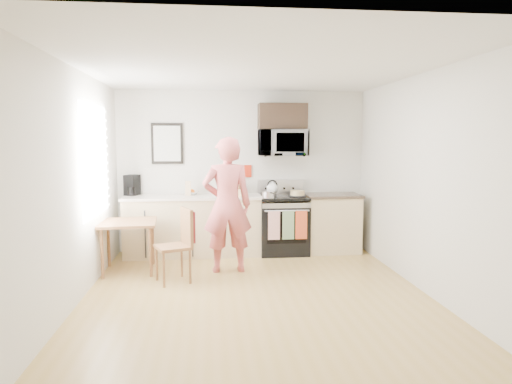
{
  "coord_description": "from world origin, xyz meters",
  "views": [
    {
      "loc": [
        -0.53,
        -5.13,
        1.81
      ],
      "look_at": [
        0.09,
        1.0,
        1.1
      ],
      "focal_mm": 32.0,
      "sensor_mm": 36.0,
      "label": 1
    }
  ],
  "objects": [
    {
      "name": "upper_cabinet",
      "position": [
        0.63,
        2.12,
        2.18
      ],
      "size": [
        0.76,
        0.35,
        0.4
      ],
      "primitive_type": "cube",
      "color": "black",
      "rests_on": "back_wall"
    },
    {
      "name": "cabinet_right",
      "position": [
        1.43,
        2.0,
        0.45
      ],
      "size": [
        0.84,
        0.6,
        0.9
      ],
      "primitive_type": "cube",
      "color": "#D2BA86",
      "rests_on": "floor"
    },
    {
      "name": "wall_trivet",
      "position": [
        0.05,
        2.28,
        1.3
      ],
      "size": [
        0.2,
        0.02,
        0.2
      ],
      "primitive_type": "cube",
      "color": "#B0220F",
      "rests_on": "back_wall"
    },
    {
      "name": "range",
      "position": [
        0.63,
        1.98,
        0.44
      ],
      "size": [
        0.76,
        0.7,
        1.16
      ],
      "color": "black",
      "rests_on": "floor"
    },
    {
      "name": "chair",
      "position": [
        -0.88,
        0.66,
        0.61
      ],
      "size": [
        0.55,
        0.52,
        0.94
      ],
      "rotation": [
        0.0,
        0.0,
        0.37
      ],
      "color": "brown",
      "rests_on": "floor"
    },
    {
      "name": "person",
      "position": [
        -0.3,
        1.04,
        0.93
      ],
      "size": [
        0.7,
        0.49,
        1.85
      ],
      "primitive_type": "imported",
      "rotation": [
        0.0,
        0.0,
        3.21
      ],
      "color": "#B83233",
      "rests_on": "floor"
    },
    {
      "name": "utensil_crock",
      "position": [
        -0.2,
        2.19,
        1.07
      ],
      "size": [
        0.11,
        0.11,
        0.33
      ],
      "color": "#B0220F",
      "rests_on": "countertop_left"
    },
    {
      "name": "cake",
      "position": [
        0.84,
        1.9,
        0.97
      ],
      "size": [
        0.27,
        0.27,
        0.09
      ],
      "color": "black",
      "rests_on": "range"
    },
    {
      "name": "bread_bag",
      "position": [
        -0.17,
        1.87,
        0.99
      ],
      "size": [
        0.31,
        0.21,
        0.1
      ],
      "primitive_type": "cube",
      "rotation": [
        0.0,
        0.0,
        -0.3
      ],
      "color": "tan",
      "rests_on": "countertop_left"
    },
    {
      "name": "coffee_maker",
      "position": [
        -1.75,
        2.16,
        1.09
      ],
      "size": [
        0.25,
        0.3,
        0.32
      ],
      "rotation": [
        0.0,
        0.0,
        -0.41
      ],
      "color": "black",
      "rests_on": "countertop_left"
    },
    {
      "name": "left_wall",
      "position": [
        -2.0,
        0.0,
        1.3
      ],
      "size": [
        0.04,
        4.6,
        2.6
      ],
      "primitive_type": "cube",
      "color": "beige",
      "rests_on": "floor"
    },
    {
      "name": "kettle",
      "position": [
        0.48,
        2.18,
        1.03
      ],
      "size": [
        0.19,
        0.19,
        0.24
      ],
      "color": "white",
      "rests_on": "range"
    },
    {
      "name": "fruit_bowl",
      "position": [
        -0.81,
        2.11,
        0.98
      ],
      "size": [
        0.26,
        0.26,
        0.1
      ],
      "color": "white",
      "rests_on": "countertop_left"
    },
    {
      "name": "knife_block",
      "position": [
        -0.06,
        2.12,
        1.04
      ],
      "size": [
        0.14,
        0.15,
        0.2
      ],
      "primitive_type": "cube",
      "rotation": [
        0.0,
        0.0,
        0.43
      ],
      "color": "brown",
      "rests_on": "countertop_left"
    },
    {
      "name": "countertop_left",
      "position": [
        -0.8,
        2.0,
        0.92
      ],
      "size": [
        2.14,
        0.64,
        0.04
      ],
      "primitive_type": "cube",
      "color": "silver",
      "rests_on": "cabinet_left"
    },
    {
      "name": "dining_table",
      "position": [
        -1.65,
        1.16,
        0.62
      ],
      "size": [
        0.75,
        0.75,
        0.7
      ],
      "rotation": [
        0.0,
        0.0,
        0.08
      ],
      "color": "brown",
      "rests_on": "floor"
    },
    {
      "name": "pot",
      "position": [
        0.37,
        1.75,
        0.98
      ],
      "size": [
        0.2,
        0.34,
        0.1
      ],
      "rotation": [
        0.0,
        0.0,
        0.19
      ],
      "color": "#B0B0B5",
      "rests_on": "range"
    },
    {
      "name": "back_wall",
      "position": [
        0.0,
        2.3,
        1.3
      ],
      "size": [
        4.0,
        0.04,
        2.6
      ],
      "primitive_type": "cube",
      "color": "beige",
      "rests_on": "floor"
    },
    {
      "name": "milk_carton",
      "position": [
        -0.87,
        2.04,
        1.05
      ],
      "size": [
        0.09,
        0.09,
        0.23
      ],
      "primitive_type": "cube",
      "rotation": [
        0.0,
        0.0,
        0.01
      ],
      "color": "tan",
      "rests_on": "countertop_left"
    },
    {
      "name": "countertop_right",
      "position": [
        1.43,
        2.0,
        0.92
      ],
      "size": [
        0.88,
        0.64,
        0.04
      ],
      "primitive_type": "cube",
      "color": "black",
      "rests_on": "cabinet_right"
    },
    {
      "name": "floor",
      "position": [
        0.0,
        0.0,
        0.0
      ],
      "size": [
        4.6,
        4.6,
        0.0
      ],
      "primitive_type": "plane",
      "color": "#A3803F",
      "rests_on": "ground"
    },
    {
      "name": "front_wall",
      "position": [
        0.0,
        -2.3,
        1.3
      ],
      "size": [
        4.0,
        0.04,
        2.6
      ],
      "primitive_type": "cube",
      "color": "beige",
      "rests_on": "floor"
    },
    {
      "name": "right_wall",
      "position": [
        2.0,
        0.0,
        1.3
      ],
      "size": [
        0.04,
        4.6,
        2.6
      ],
      "primitive_type": "cube",
      "color": "beige",
      "rests_on": "floor"
    },
    {
      "name": "wall_art",
      "position": [
        -1.2,
        2.28,
        1.75
      ],
      "size": [
        0.5,
        0.04,
        0.65
      ],
      "color": "black",
      "rests_on": "back_wall"
    },
    {
      "name": "ceiling",
      "position": [
        0.0,
        0.0,
        2.6
      ],
      "size": [
        4.0,
        4.6,
        0.04
      ],
      "primitive_type": "cube",
      "color": "silver",
      "rests_on": "back_wall"
    },
    {
      "name": "microwave",
      "position": [
        0.63,
        2.08,
        1.76
      ],
      "size": [
        0.76,
        0.51,
        0.42
      ],
      "primitive_type": "imported",
      "color": "#B0B0B5",
      "rests_on": "back_wall"
    },
    {
      "name": "cabinet_left",
      "position": [
        -0.8,
        2.0,
        0.45
      ],
      "size": [
        2.1,
        0.6,
        0.9
      ],
      "primitive_type": "cube",
      "color": "#D2BA86",
      "rests_on": "floor"
    },
    {
      "name": "window",
      "position": [
        -1.96,
        0.8,
        1.55
      ],
      "size": [
        0.06,
        1.4,
        1.5
      ],
      "color": "silver",
      "rests_on": "left_wall"
    }
  ]
}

